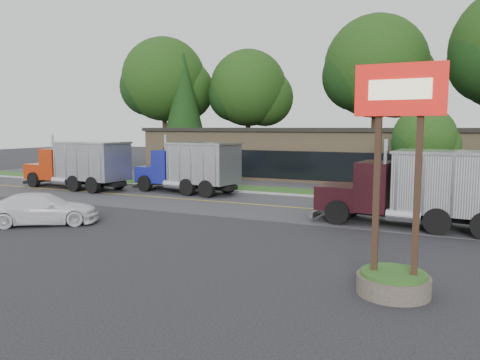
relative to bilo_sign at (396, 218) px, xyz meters
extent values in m
plane|color=#35353A|center=(-10.50, 2.50, -2.02)|extent=(140.00, 140.00, 0.00)
cube|color=#4B4B4F|center=(-10.50, 11.50, -2.02)|extent=(60.00, 8.00, 0.02)
cube|color=gold|center=(-10.50, 11.50, -2.02)|extent=(60.00, 0.12, 0.01)
cube|color=#9E9E99|center=(-10.50, 15.70, -2.02)|extent=(60.00, 0.30, 0.12)
cube|color=#284D1A|center=(-10.50, 17.50, -2.02)|extent=(60.00, 3.40, 0.03)
cube|color=#4B4B4F|center=(-10.50, 22.50, -2.02)|extent=(60.00, 7.00, 0.02)
cube|color=#887253|center=(-8.50, 28.50, -0.02)|extent=(32.00, 12.00, 4.00)
cylinder|color=#6B6054|center=(0.00, 0.00, -1.77)|extent=(1.90, 1.90, 0.50)
cylinder|color=#284D1A|center=(0.00, 0.00, -1.47)|extent=(1.70, 1.70, 0.10)
cube|color=#332116|center=(-0.50, 0.00, 0.58)|extent=(0.16, 0.16, 5.00)
cube|color=#332116|center=(0.50, 0.00, 0.58)|extent=(0.16, 0.16, 5.00)
cube|color=red|center=(0.00, 0.00, 3.28)|extent=(2.20, 0.35, 1.30)
cube|color=beige|center=(0.00, -0.19, 3.28)|extent=(1.50, 0.04, 0.50)
cube|color=beige|center=(0.00, 0.19, 3.28)|extent=(1.50, 0.04, 0.50)
cylinder|color=#382619|center=(-30.50, 34.50, 0.66)|extent=(0.56, 0.56, 5.36)
sphere|color=#143B10|center=(-30.50, 34.50, 7.93)|extent=(9.80, 9.80, 9.80)
sphere|color=#143B10|center=(-28.66, 35.73, 6.71)|extent=(7.35, 7.35, 7.35)
sphere|color=black|center=(-32.03, 33.58, 7.01)|extent=(6.74, 6.74, 6.74)
cylinder|color=#382619|center=(-20.50, 36.50, 0.33)|extent=(0.56, 0.56, 4.71)
sphere|color=#143B10|center=(-20.50, 36.50, 6.73)|extent=(8.62, 8.62, 8.62)
sphere|color=#143B10|center=(-18.88, 37.58, 5.65)|extent=(6.46, 6.46, 6.46)
sphere|color=black|center=(-21.85, 35.69, 5.92)|extent=(5.93, 5.93, 5.93)
cylinder|color=#382619|center=(-6.50, 36.50, 0.78)|extent=(0.56, 0.56, 5.60)
sphere|color=#143B10|center=(-6.50, 36.50, 8.37)|extent=(10.24, 10.24, 10.24)
sphere|color=#143B10|center=(-4.58, 37.78, 7.09)|extent=(7.68, 7.68, 7.68)
sphere|color=black|center=(-8.10, 35.54, 7.41)|extent=(7.04, 7.04, 7.04)
cylinder|color=#382619|center=(-26.50, 32.50, -1.52)|extent=(0.44, 0.44, 1.00)
cone|color=black|center=(-26.50, 32.50, 4.92)|extent=(5.55, 5.55, 11.36)
cylinder|color=#382619|center=(-0.50, 17.50, -1.01)|extent=(0.56, 0.56, 2.02)
sphere|color=#143B10|center=(-0.50, 17.50, 1.73)|extent=(3.70, 3.70, 3.70)
sphere|color=#143B10|center=(0.19, 17.96, 1.27)|extent=(2.77, 2.77, 2.77)
sphere|color=black|center=(-1.08, 17.15, 1.39)|extent=(2.54, 2.54, 2.54)
cube|color=black|center=(-22.90, 12.46, -1.45)|extent=(8.32, 1.79, 0.28)
cube|color=#A82B0C|center=(-26.47, 12.80, -0.90)|extent=(2.19, 2.48, 1.10)
cube|color=#A82B0C|center=(-24.87, 12.65, -0.30)|extent=(1.66, 2.53, 2.20)
cube|color=black|center=(-25.49, 12.71, 0.10)|extent=(0.26, 2.10, 0.90)
cube|color=silver|center=(-21.47, 12.32, 0.00)|extent=(5.16, 2.96, 2.50)
cube|color=silver|center=(-21.47, 12.32, 1.30)|extent=(5.32, 3.13, 0.12)
cylinder|color=black|center=(-26.19, 13.93, -1.45)|extent=(1.13, 0.45, 1.10)
cylinder|color=black|center=(-26.41, 11.64, -1.45)|extent=(1.13, 0.45, 1.10)
cylinder|color=black|center=(-21.00, 13.43, -1.45)|extent=(1.13, 0.45, 1.10)
cylinder|color=black|center=(-21.22, 11.14, -1.45)|extent=(1.13, 0.45, 1.10)
cube|color=black|center=(-14.71, 14.00, -1.45)|extent=(7.12, 1.95, 0.28)
cube|color=navy|center=(-17.75, 14.42, -0.90)|extent=(1.98, 2.51, 1.10)
cube|color=navy|center=(-16.38, 14.23, -0.30)|extent=(1.54, 2.54, 2.20)
cube|color=black|center=(-16.91, 14.30, 0.10)|extent=(0.35, 2.09, 0.90)
cube|color=silver|center=(-13.50, 13.83, 0.00)|extent=(4.51, 3.05, 2.50)
cube|color=silver|center=(-13.50, 13.83, 1.30)|extent=(4.68, 3.22, 0.12)
cylinder|color=black|center=(-17.44, 15.54, -1.45)|extent=(1.14, 0.50, 1.10)
cylinder|color=black|center=(-17.75, 13.26, -1.45)|extent=(1.14, 0.50, 1.10)
cylinder|color=black|center=(-13.04, 14.93, -1.45)|extent=(1.14, 0.50, 1.10)
cylinder|color=black|center=(-13.35, 12.65, -1.45)|extent=(1.14, 0.50, 1.10)
cube|color=black|center=(-0.03, 9.00, -1.45)|extent=(8.04, 1.59, 0.28)
cube|color=black|center=(-3.50, 9.26, -0.90)|extent=(2.08, 2.44, 1.10)
cube|color=black|center=(-1.94, 9.14, -0.30)|extent=(1.56, 2.50, 2.20)
cube|color=black|center=(-2.55, 9.19, 0.10)|extent=(0.22, 2.10, 0.90)
cube|color=silver|center=(1.35, 8.90, 0.00)|extent=(4.95, 2.85, 2.50)
cube|color=silver|center=(1.35, 8.90, 1.30)|extent=(5.11, 3.01, 0.12)
cylinder|color=black|center=(-3.24, 10.39, -1.45)|extent=(1.12, 0.43, 1.10)
cylinder|color=black|center=(-3.41, 8.10, -1.45)|extent=(1.12, 0.43, 1.10)
cylinder|color=black|center=(1.78, 10.02, -1.45)|extent=(1.12, 0.43, 1.10)
cylinder|color=black|center=(1.61, 7.72, -1.45)|extent=(1.12, 0.43, 1.10)
imported|color=white|center=(-15.50, 2.58, -1.32)|extent=(5.09, 4.38, 1.40)
camera|label=1|loc=(1.39, -12.49, 2.35)|focal=35.00mm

